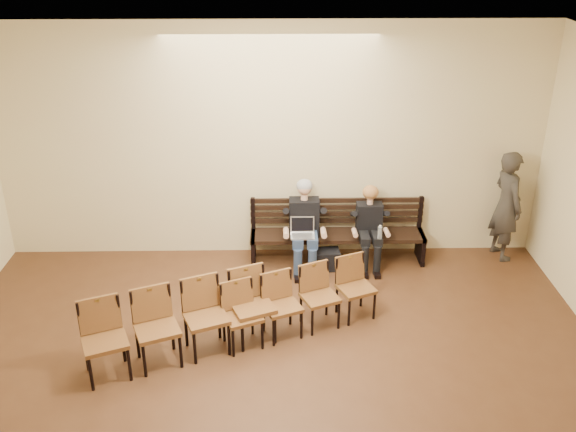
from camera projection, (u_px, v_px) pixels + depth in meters
The scene contains 10 objects.
room_walls at pixel (267, 220), 5.15m from camera, with size 8.02×10.01×3.51m.
bench at pixel (337, 247), 9.65m from camera, with size 2.60×0.90×0.45m, color black.
seated_man at pixel (304, 225), 9.35m from camera, with size 0.54×0.75×1.30m, color black, non-canonical shape.
seated_woman at pixel (369, 231), 9.42m from camera, with size 0.47×0.65×1.08m, color black, non-canonical shape.
laptop at pixel (303, 237), 9.18m from camera, with size 0.34×0.27×0.25m, color silver.
water_bottle at pixel (379, 239), 9.16m from camera, with size 0.06×0.06×0.21m, color silver.
bag at pixel (326, 259), 9.46m from camera, with size 0.40×0.27×0.29m, color black.
passerby at pixel (508, 198), 9.47m from camera, with size 0.71×0.47×1.94m, color #36312C.
chair_row_front at pixel (182, 324), 7.44m from camera, with size 2.24×0.50×0.92m, color brown.
chair_row_back at pixel (301, 302), 7.95m from camera, with size 1.98×0.44×0.82m, color brown.
Camera 1 is at (0.08, -3.86, 4.77)m, focal length 40.00 mm.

